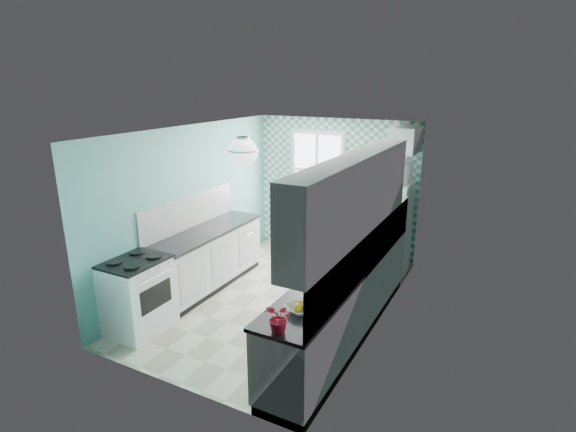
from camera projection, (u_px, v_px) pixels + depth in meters
The scene contains 26 objects.
floor at pixel (277, 301), 6.66m from camera, with size 3.00×4.40×0.02m, color beige.
ceiling at pixel (276, 129), 5.93m from camera, with size 3.00×4.40×0.02m, color white.
wall_back at pixel (336, 188), 8.17m from camera, with size 3.00×0.02×2.50m, color #5EA9A4.
wall_front at pixel (168, 279), 4.43m from camera, with size 3.00×0.02×2.50m, color #5EA9A4.
wall_left at pixel (192, 207), 6.97m from camera, with size 0.02×4.40×2.50m, color #5EA9A4.
wall_right at pixel (382, 237), 5.63m from camera, with size 0.02×4.40×2.50m, color #5EA9A4.
accent_wall at pixel (335, 188), 8.15m from camera, with size 3.00×0.01×2.50m, color #4E9E87.
window at pixel (317, 170), 8.20m from camera, with size 1.04×0.05×1.44m.
backsplash_right at pixel (370, 251), 5.31m from camera, with size 0.02×3.60×0.51m, color white.
backsplash_left at pixel (190, 211), 6.91m from camera, with size 0.02×2.15×0.51m, color white.
upper_cabinets_right at pixel (354, 196), 5.01m from camera, with size 0.33×3.20×0.90m, color silver.
upper_cabinet_fridge at pixel (406, 139), 6.98m from camera, with size 0.40×0.74×0.40m, color silver.
ceiling_light at pixel (243, 152), 5.31m from camera, with size 0.34×0.34×0.35m.
base_cabinets_right at pixel (345, 302), 5.66m from camera, with size 0.60×3.60×0.90m, color white.
countertop_right at pixel (345, 268), 5.53m from camera, with size 0.63×3.60×0.04m, color black.
base_cabinets_left at pixel (208, 260), 7.00m from camera, with size 0.60×2.15×0.90m, color white.
countertop_left at pixel (207, 231), 6.86m from camera, with size 0.63×2.15×0.04m, color black.
fridge at pixel (387, 228), 7.45m from camera, with size 0.68×0.68×1.56m.
stove at pixel (138, 294), 5.76m from camera, with size 0.63×0.79×0.95m.
sink at pixel (370, 243), 6.31m from camera, with size 0.48×0.40×0.53m.
rug at pixel (320, 280), 7.32m from camera, with size 0.61×0.87×0.01m, color #600815.
dish_towel at pixel (344, 273), 6.45m from camera, with size 0.02×0.26×0.38m, color #529F87.
fruit_bowl at pixel (301, 308), 4.43m from camera, with size 0.30×0.30×0.07m, color white.
potted_plant at pixel (279, 318), 4.03m from camera, with size 0.26×0.23×0.29m, color #AE1728.
soap_bottle at pixel (381, 230), 6.55m from camera, with size 0.08×0.09×0.19m, color #A3B7C9.
microwave at pixel (391, 172), 7.18m from camera, with size 0.61×0.41×0.34m, color white.
Camera 1 is at (2.93, -5.25, 3.14)m, focal length 28.00 mm.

